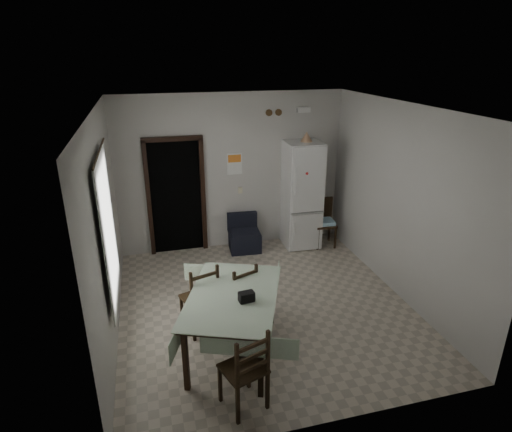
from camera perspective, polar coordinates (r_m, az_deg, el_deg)
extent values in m
plane|color=#AB9F8C|center=(6.56, 1.14, -11.79)|extent=(4.50, 4.50, 0.00)
cube|color=black|center=(8.16, -10.73, 2.87)|extent=(0.90, 0.45, 2.10)
cube|color=black|center=(7.91, -14.11, 2.01)|extent=(0.08, 0.10, 2.18)
cube|color=black|center=(7.97, -7.07, 2.65)|extent=(0.08, 0.10, 2.18)
cube|color=black|center=(7.65, -11.13, 10.07)|extent=(1.06, 0.10, 0.08)
cube|color=silver|center=(5.50, -20.21, -1.74)|extent=(0.10, 1.20, 1.60)
cube|color=silver|center=(5.49, -19.07, -1.64)|extent=(0.02, 1.45, 1.85)
cylinder|color=black|center=(5.21, -20.22, 8.03)|extent=(0.02, 1.60, 0.02)
cube|color=white|center=(7.92, -2.88, 6.97)|extent=(0.28, 0.02, 0.40)
cube|color=orange|center=(7.89, -2.88, 7.67)|extent=(0.24, 0.01, 0.14)
cube|color=beige|center=(8.09, -2.12, 3.45)|extent=(0.08, 0.02, 0.12)
cylinder|color=#533A21|center=(7.90, 1.75, 13.61)|extent=(0.12, 0.03, 0.12)
cylinder|color=#533A21|center=(7.96, 3.03, 13.64)|extent=(0.12, 0.03, 0.12)
cube|color=white|center=(8.08, 6.36, 13.88)|extent=(0.25, 0.07, 0.09)
cone|color=tan|center=(7.89, 6.76, 10.46)|extent=(0.23, 0.23, 0.18)
cube|color=black|center=(5.08, -1.28, -10.71)|extent=(0.19, 0.13, 0.12)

